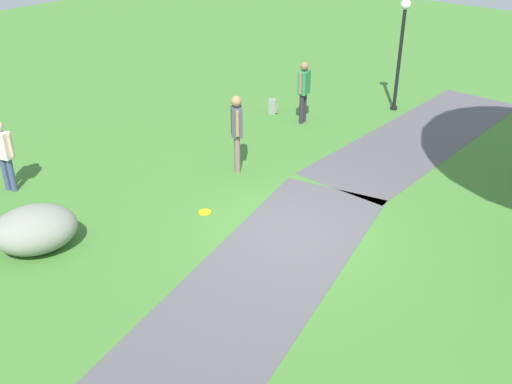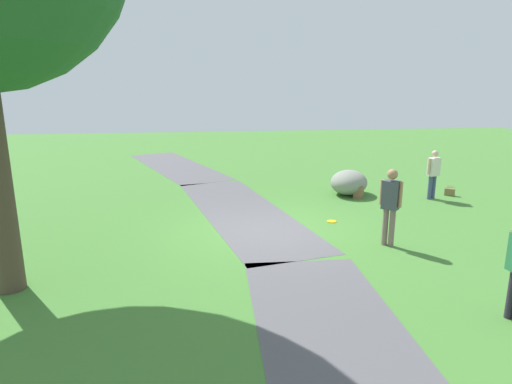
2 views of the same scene
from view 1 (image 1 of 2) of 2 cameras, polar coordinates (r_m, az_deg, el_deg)
ground_plane at (r=11.43m, az=3.86°, el=-3.89°), size 48.00×48.00×0.00m
footpath_segment_near at (r=16.28m, az=15.70°, el=5.28°), size 8.07×2.57×0.01m
footpath_segment_mid at (r=9.95m, az=-0.45°, el=-9.33°), size 8.30×3.89×0.01m
lamp_post at (r=17.41m, az=13.82°, el=13.79°), size 0.28×0.28×3.13m
lawn_boulder at (r=11.44m, az=-20.53°, el=-3.38°), size 1.90×1.79×0.83m
woman_with_handbag at (r=13.60m, az=-23.16°, el=3.62°), size 0.34×0.50×1.60m
man_near_boulder at (r=13.34m, az=-1.87°, el=6.20°), size 0.42×0.42×1.82m
passerby_on_path at (r=16.27m, az=4.61°, el=9.97°), size 0.51×0.30×1.71m
backpack_by_boulder at (r=11.90m, az=-18.45°, el=-2.98°), size 0.35×0.35×0.40m
spare_backpack_on_lawn at (r=17.18m, az=1.59°, el=8.24°), size 0.35×0.35×0.40m
frisbee_on_grass at (r=12.09m, az=-4.95°, el=-1.95°), size 0.26×0.26×0.02m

